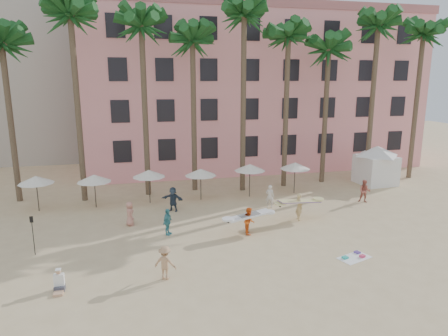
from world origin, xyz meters
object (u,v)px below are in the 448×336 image
pink_hotel (249,91)px  carrier_white (249,220)px  cabana (376,162)px  carrier_yellow (299,205)px

pink_hotel → carrier_white: 23.23m
pink_hotel → cabana: (8.38, -12.31, -5.93)m
carrier_white → carrier_yellow: bearing=21.5°
cabana → carrier_yellow: 12.96m
carrier_yellow → carrier_white: carrier_yellow is taller
cabana → pink_hotel: bearing=124.2°
carrier_yellow → carrier_white: size_ratio=1.02×
cabana → carrier_white: (-14.71, -8.88, -1.15)m
pink_hotel → carrier_white: size_ratio=11.60×
pink_hotel → cabana: 16.03m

